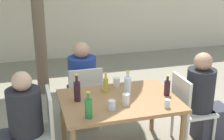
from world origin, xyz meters
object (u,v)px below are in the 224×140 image
Objects in this scene: oil_cruet_4 at (106,85)px; drinking_glass_3 at (105,85)px; dining_table_front at (119,105)px; patio_chair_2 at (85,94)px; drinking_glass_2 at (167,104)px; drinking_glass_4 at (112,105)px; wine_bottle_3 at (77,91)px; wine_bottle_0 at (167,87)px; green_bottle_1 at (89,108)px; water_bottle_2 at (128,85)px; patio_chair_1 at (188,106)px; drinking_glass_0 at (126,99)px; person_seated_2 at (82,86)px; person_seated_0 at (18,129)px; drinking_glass_1 at (117,82)px; person_seated_1 at (205,102)px; patio_chair_0 at (40,126)px.

oil_cruet_4 reaches higher than drinking_glass_3.
patio_chair_2 reaches higher than dining_table_front.
drinking_glass_2 is 0.82× the size of drinking_glass_3.
drinking_glass_3 reaches higher than drinking_glass_4.
wine_bottle_0 is at bearing -7.13° from wine_bottle_3.
drinking_glass_2 is (0.86, -0.01, -0.06)m from green_bottle_1.
drinking_glass_4 is (0.31, -0.31, -0.07)m from wine_bottle_3.
wine_bottle_0 is 0.75m from drinking_glass_3.
water_bottle_2 reaches higher than green_bottle_1.
patio_chair_1 reaches higher than drinking_glass_0.
drinking_glass_3 is at bearing 136.59° from water_bottle_2.
green_bottle_1 is (-0.16, -1.28, 0.29)m from person_seated_2.
patio_chair_1 is at bearing 90.00° from person_seated_0.
drinking_glass_2 is (-0.14, -0.30, -0.05)m from wine_bottle_0.
drinking_glass_1 is at bearing 23.28° from drinking_glass_3.
patio_chair_2 is at bearing 136.91° from drinking_glass_1.
dining_table_front is 0.77m from patio_chair_2.
dining_table_front is 0.60m from wine_bottle_0.
patio_chair_1 is 3.16× the size of green_bottle_1.
drinking_glass_3 is at bearing 150.98° from wine_bottle_0.
person_seated_1 is 1.28m from oil_cruet_4.
patio_chair_0 is at bearing 90.00° from person_seated_0.
dining_table_front is 0.31m from drinking_glass_4.
drinking_glass_0 is (0.49, -0.24, -0.06)m from wine_bottle_3.
wine_bottle_0 is 2.65× the size of drinking_glass_2.
dining_table_front is 0.35m from drinking_glass_3.
wine_bottle_3 is (0.67, 0.08, 0.33)m from person_seated_0.
person_seated_1 is 1.63m from wine_bottle_3.
patio_chair_2 is 0.55m from drinking_glass_1.
dining_table_front is 14.08× the size of drinking_glass_2.
person_seated_1 is 9.47× the size of drinking_glass_0.
patio_chair_2 is at bearing 123.43° from drinking_glass_2.
green_bottle_1 is 2.72× the size of drinking_glass_4.
patio_chair_0 is 3.61× the size of wine_bottle_0.
dining_table_front is 0.31m from oil_cruet_4.
water_bottle_2 is 1.16× the size of oil_cruet_4.
oil_cruet_4 reaches higher than patio_chair_1.
drinking_glass_2 is at bearing -57.03° from water_bottle_2.
patio_chair_2 is 0.59m from oil_cruet_4.
wine_bottle_0 is 2.30× the size of drinking_glass_1.
patio_chair_0 and patio_chair_1 have the same top height.
patio_chair_1 is at bearing -17.80° from drinking_glass_3.
person_seated_2 is 11.03× the size of drinking_glass_1.
drinking_glass_2 is (1.33, -0.35, 0.26)m from patio_chair_0.
person_seated_2 is 4.80× the size of oil_cruet_4.
person_seated_1 is 12.64× the size of drinking_glass_2.
drinking_glass_0 is (0.29, -1.10, 0.24)m from person_seated_2.
green_bottle_1 is (0.71, -0.34, 0.32)m from person_seated_0.
dining_table_front is at bearing 90.00° from person_seated_1.
water_bottle_2 is 3.09× the size of drinking_glass_2.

